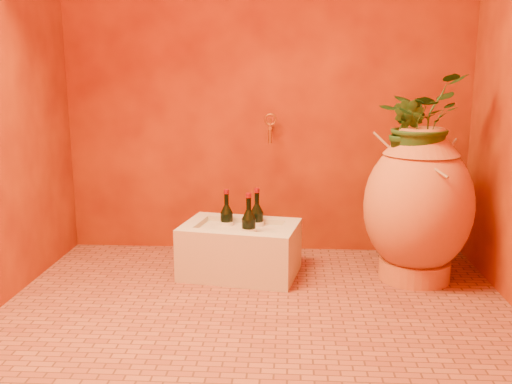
# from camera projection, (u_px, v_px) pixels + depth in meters

# --- Properties ---
(floor) EXTENTS (2.50, 2.50, 0.00)m
(floor) POSITION_uv_depth(u_px,v_px,m) (256.00, 311.00, 2.74)
(floor) COLOR brown
(floor) RESTS_ON ground
(wall_back) EXTENTS (2.50, 0.02, 2.50)m
(wall_back) POSITION_uv_depth(u_px,v_px,m) (266.00, 51.00, 3.45)
(wall_back) COLOR #631505
(wall_back) RESTS_ON ground
(amphora) EXTENTS (0.76, 0.76, 0.84)m
(amphora) POSITION_uv_depth(u_px,v_px,m) (418.00, 205.00, 3.08)
(amphora) COLOR #B36132
(amphora) RESTS_ON floor
(stone_basin) EXTENTS (0.70, 0.54, 0.29)m
(stone_basin) POSITION_uv_depth(u_px,v_px,m) (240.00, 250.00, 3.21)
(stone_basin) COLOR beige
(stone_basin) RESTS_ON floor
(wine_bottle_a) EXTENTS (0.08, 0.08, 0.33)m
(wine_bottle_a) POSITION_uv_depth(u_px,v_px,m) (249.00, 231.00, 3.10)
(wine_bottle_a) COLOR black
(wine_bottle_a) RESTS_ON stone_basin
(wine_bottle_b) EXTENTS (0.08, 0.08, 0.31)m
(wine_bottle_b) POSITION_uv_depth(u_px,v_px,m) (227.00, 224.00, 3.27)
(wine_bottle_b) COLOR black
(wine_bottle_b) RESTS_ON stone_basin
(wine_bottle_c) EXTENTS (0.08, 0.08, 0.32)m
(wine_bottle_c) POSITION_uv_depth(u_px,v_px,m) (257.00, 224.00, 3.25)
(wine_bottle_c) COLOR black
(wine_bottle_c) RESTS_ON stone_basin
(wall_tap) EXTENTS (0.08, 0.16, 0.17)m
(wall_tap) POSITION_uv_depth(u_px,v_px,m) (270.00, 127.00, 3.46)
(wall_tap) COLOR #A87026
(wall_tap) RESTS_ON wall_back
(plant_main) EXTENTS (0.59, 0.59, 0.50)m
(plant_main) POSITION_uv_depth(u_px,v_px,m) (420.00, 122.00, 3.00)
(plant_main) COLOR #1D4117
(plant_main) RESTS_ON amphora
(plant_side) EXTENTS (0.24, 0.24, 0.34)m
(plant_side) POSITION_uv_depth(u_px,v_px,m) (406.00, 132.00, 2.97)
(plant_side) COLOR #1D4117
(plant_side) RESTS_ON amphora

